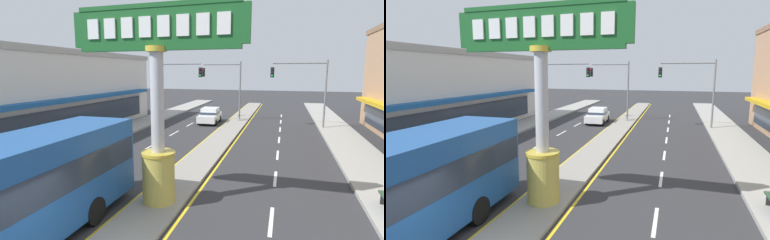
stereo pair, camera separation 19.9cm
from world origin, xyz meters
TOP-DOWN VIEW (x-y plane):
  - median_strip at (0.00, 18.00)m, footprint 1.94×52.00m
  - sidewalk_left at (-9.01, 16.00)m, footprint 2.88×60.00m
  - sidewalk_right at (9.01, 16.00)m, footprint 2.88×60.00m
  - lane_markings at (0.00, 16.65)m, footprint 8.68×52.00m
  - district_sign at (0.00, 4.86)m, footprint 6.72×1.31m
  - storefront_left at (-15.58, 15.12)m, footprint 10.02×24.49m
  - traffic_light_left_side at (-6.21, 23.03)m, footprint 4.86×0.46m
  - traffic_light_right_side at (6.21, 23.53)m, footprint 4.86×0.46m
  - traffic_light_median_far at (-1.49, 26.32)m, footprint 4.20×0.46m
  - sedan_near_left_lane at (-2.62, 23.95)m, footprint 1.97×4.37m

SIDE VIEW (x-z plane):
  - lane_markings at x=0.00m, z-range 0.00..0.01m
  - median_strip at x=0.00m, z-range 0.00..0.14m
  - sidewalk_left at x=-9.01m, z-range 0.00..0.18m
  - sidewalk_right at x=9.01m, z-range 0.00..0.18m
  - sedan_near_left_lane at x=-2.62m, z-range 0.02..1.55m
  - storefront_left at x=-15.58m, z-range 0.00..6.90m
  - district_sign at x=0.00m, z-range 0.17..7.58m
  - traffic_light_median_far at x=-1.49m, z-range 1.09..7.29m
  - traffic_light_left_side at x=-6.21m, z-range 1.15..7.35m
  - traffic_light_right_side at x=6.21m, z-range 1.15..7.35m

